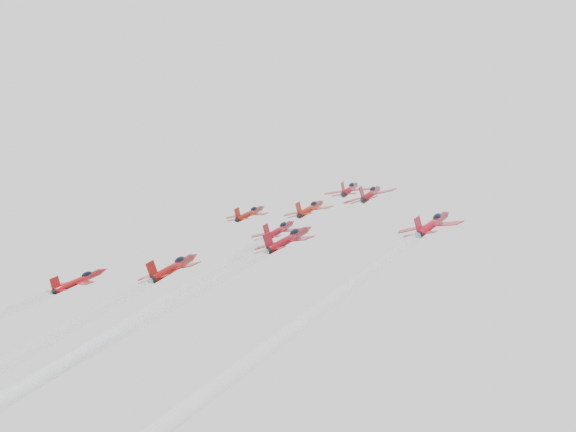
% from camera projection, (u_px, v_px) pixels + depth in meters
% --- Properties ---
extents(jet_lead, '(9.99, 12.72, 8.34)m').
position_uv_depth(jet_lead, '(350.00, 189.00, 141.19)').
color(jet_lead, maroon).
extents(jet_row2_left, '(9.34, 11.89, 7.79)m').
position_uv_depth(jet_row2_left, '(250.00, 213.00, 141.84)').
color(jet_row2_left, maroon).
extents(jet_row2_center, '(9.57, 12.18, 7.98)m').
position_uv_depth(jet_row2_center, '(311.00, 208.00, 128.02)').
color(jet_row2_center, '#9B1C0E').
extents(jet_row2_right, '(10.07, 12.82, 8.40)m').
position_uv_depth(jet_row2_right, '(371.00, 194.00, 127.85)').
color(jet_row2_right, maroon).
extents(jet_center, '(8.82, 82.32, 50.95)m').
position_uv_depth(jet_center, '(116.00, 331.00, 74.78)').
color(jet_center, maroon).
extents(jet_rear_right, '(9.86, 91.98, 56.92)m').
position_uv_depth(jet_rear_right, '(69.00, 385.00, 60.35)').
color(jet_rear_right, maroon).
extents(jet_rear_farright, '(8.63, 80.54, 49.84)m').
position_uv_depth(jet_rear_farright, '(313.00, 361.00, 51.92)').
color(jet_rear_farright, '#A91021').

